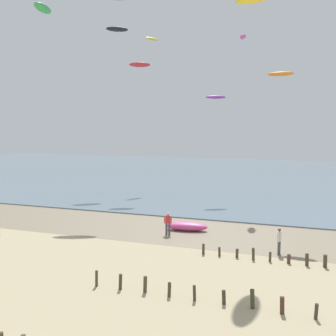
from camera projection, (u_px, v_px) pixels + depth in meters
The scene contains 14 objects.
wet_sand_strip at pixel (205, 233), 32.95m from camera, with size 120.00×8.71×0.01m, color #84755B.
sea at pixel (272, 177), 69.54m from camera, with size 160.00×70.00×0.10m, color slate.
groyne_mid at pixel (280, 304), 18.78m from camera, with size 17.43×0.33×0.91m.
groyne_far at pixel (335, 263), 24.68m from camera, with size 15.86×0.36×0.76m.
person_mid_beach at pixel (168, 223), 32.37m from camera, with size 0.54×0.33×1.71m.
person_trailing_behind at pixel (279, 240), 27.35m from camera, with size 0.24×0.57×1.71m.
grounded_kite at pixel (187, 226), 33.72m from camera, with size 3.30×1.19×0.66m, color #E54C99.
kite_aloft_2 at pixel (140, 65), 51.95m from camera, with size 2.57×0.82×0.41m, color red.
kite_aloft_3 at pixel (117, 29), 57.92m from camera, with size 3.02×0.97×0.48m, color black.
kite_aloft_4 at pixel (281, 74), 34.42m from camera, with size 2.09×0.67×0.34m, color orange.
kite_aloft_5 at pixel (43, 8), 29.44m from camera, with size 2.61×0.84×0.42m, color green.
kite_aloft_7 at pixel (216, 97), 48.96m from camera, with size 2.37×0.76×0.38m, color purple.
kite_aloft_8 at pixel (152, 39), 60.87m from camera, with size 2.37×0.76×0.38m, color yellow.
kite_aloft_11 at pixel (243, 37), 45.01m from camera, with size 1.99×0.64×0.32m, color #E54C99.
Camera 1 is at (8.84, -8.61, 8.17)m, focal length 45.86 mm.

